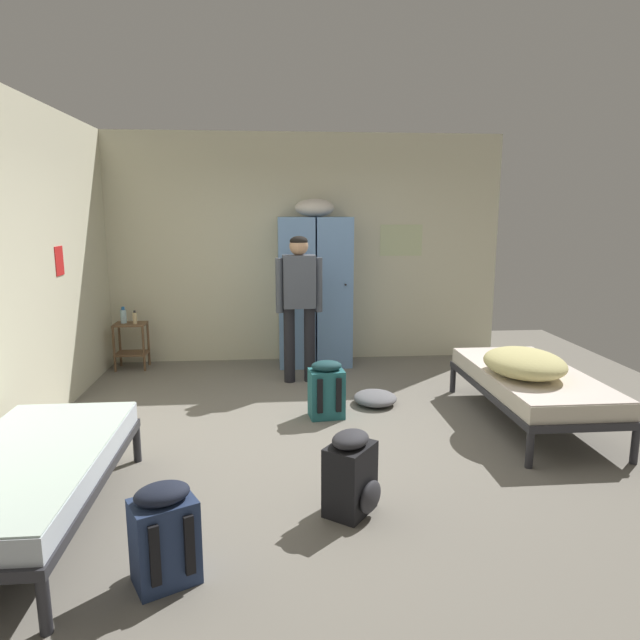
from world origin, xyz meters
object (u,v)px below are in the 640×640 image
(bed_right, at_px, (531,382))
(clothes_pile_grey, at_px, (375,398))
(water_bottle, at_px, (123,316))
(backpack_navy, at_px, (164,535))
(locker_bank, at_px, (315,289))
(person_traveler, at_px, (299,295))
(backpack_black, at_px, (352,475))
(lotion_bottle, at_px, (135,318))
(backpack_teal, at_px, (326,390))
(bedding_heap, at_px, (524,363))
(bed_left_front, at_px, (28,471))
(shelf_unit, at_px, (131,341))

(bed_right, bearing_deg, clothes_pile_grey, 155.33)
(water_bottle, relative_size, backpack_navy, 0.37)
(locker_bank, bearing_deg, water_bottle, 179.91)
(person_traveler, xyz_separation_m, backpack_black, (0.19, -2.90, -0.74))
(lotion_bottle, distance_m, backpack_teal, 2.86)
(locker_bank, height_order, backpack_navy, locker_bank)
(person_traveler, relative_size, water_bottle, 8.17)
(backpack_teal, bearing_deg, bedding_heap, -14.51)
(water_bottle, distance_m, backpack_navy, 4.43)
(bed_left_front, distance_m, backpack_teal, 2.66)
(bed_right, distance_m, clothes_pile_grey, 1.49)
(shelf_unit, distance_m, bed_right, 4.63)
(backpack_black, relative_size, backpack_navy, 1.00)
(backpack_teal, bearing_deg, clothes_pile_grey, 30.19)
(lotion_bottle, distance_m, backpack_navy, 4.34)
(bed_right, relative_size, backpack_navy, 3.45)
(bed_right, distance_m, lotion_bottle, 4.55)
(bedding_heap, bearing_deg, person_traveler, 140.00)
(locker_bank, relative_size, backpack_black, 3.76)
(water_bottle, height_order, lotion_bottle, water_bottle)
(locker_bank, relative_size, clothes_pile_grey, 4.45)
(bedding_heap, height_order, lotion_bottle, lotion_bottle)
(shelf_unit, bearing_deg, water_bottle, 165.96)
(bed_left_front, bearing_deg, person_traveler, 58.53)
(locker_bank, distance_m, clothes_pile_grey, 1.89)
(locker_bank, relative_size, lotion_bottle, 12.64)
(backpack_black, bearing_deg, backpack_navy, -150.83)
(shelf_unit, relative_size, water_bottle, 2.82)
(bed_left_front, bearing_deg, water_bottle, 95.15)
(locker_bank, relative_size, water_bottle, 10.23)
(backpack_black, height_order, clothes_pile_grey, backpack_black)
(shelf_unit, xyz_separation_m, bedding_heap, (3.94, -2.32, 0.26))
(backpack_teal, relative_size, backpack_navy, 1.00)
(water_bottle, xyz_separation_m, clothes_pile_grey, (2.84, -1.59, -0.60))
(person_traveler, bearing_deg, shelf_unit, 160.53)
(locker_bank, relative_size, backpack_navy, 3.76)
(bed_left_front, xyz_separation_m, person_traveler, (1.79, 2.92, 0.62))
(locker_bank, height_order, clothes_pile_grey, locker_bank)
(bed_left_front, relative_size, bedding_heap, 2.26)
(bed_left_front, xyz_separation_m, backpack_black, (1.97, 0.02, -0.12))
(lotion_bottle, distance_m, backpack_black, 4.20)
(bed_left_front, height_order, backpack_black, backpack_black)
(lotion_bottle, height_order, clothes_pile_grey, lotion_bottle)
(bedding_heap, distance_m, backpack_navy, 3.39)
(bedding_heap, distance_m, backpack_teal, 1.80)
(person_traveler, xyz_separation_m, clothes_pile_grey, (0.72, -0.85, -0.93))
(water_bottle, bearing_deg, bed_left_front, -84.85)
(lotion_bottle, xyz_separation_m, backpack_black, (2.15, -3.58, -0.38))
(shelf_unit, relative_size, bed_left_front, 0.30)
(bedding_heap, bearing_deg, backpack_navy, -145.69)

